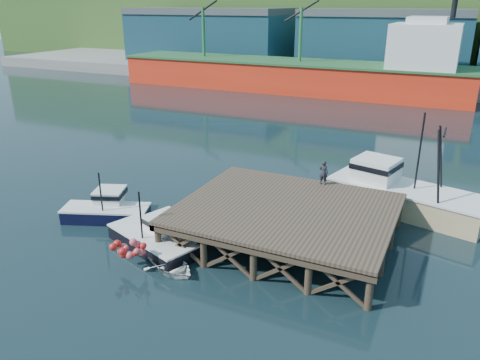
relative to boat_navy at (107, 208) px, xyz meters
The scene contains 12 objects.
ground 6.35m from the boat_navy, 19.79° to the left, with size 300.00×300.00×0.00m, color black.
wharf 11.67m from the boat_navy, ahead, with size 12.00×10.00×2.62m.
far_quay 72.38m from the boat_navy, 85.29° to the left, with size 160.00×40.00×2.00m, color gray.
warehouse_left 73.39m from the boat_navy, 113.40° to the left, with size 32.00×16.00×9.00m, color #173E4D.
warehouse_mid 67.65m from the boat_navy, 84.94° to the left, with size 28.00×16.00×9.00m, color #173E4D.
cargo_ship 50.27m from the boat_navy, 92.88° to the left, with size 55.50×10.00×13.75m.
hillside 102.83m from the boat_navy, 86.67° to the left, with size 220.00×50.00×22.00m, color #2D511E.
boat_navy is the anchor object (origin of this frame).
boat_black 5.35m from the boat_navy, 20.28° to the right, with size 6.28×5.21×3.64m.
trawler 19.42m from the boat_navy, 28.81° to the left, with size 10.68×5.95×6.77m.
dinghy 8.16m from the boat_navy, 26.71° to the right, with size 2.15×3.01×0.62m, color white.
dockworker 14.12m from the boat_navy, 27.97° to the left, with size 0.58×0.38×1.58m, color black.
Camera 1 is at (13.59, -23.32, 13.07)m, focal length 35.00 mm.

